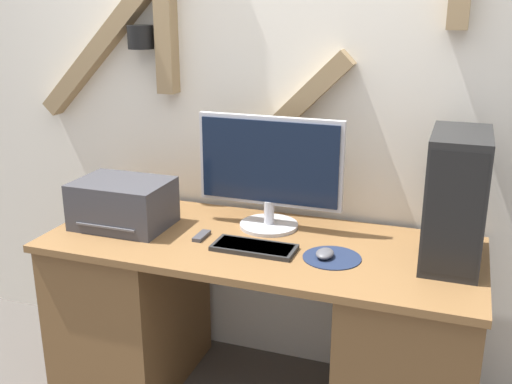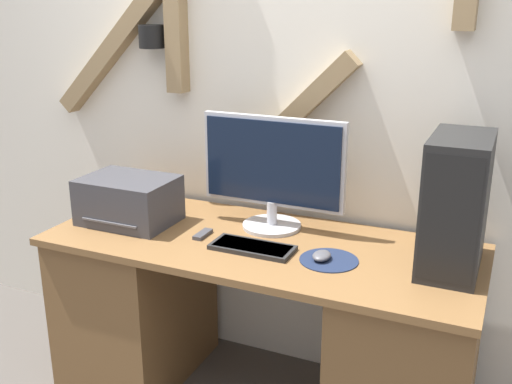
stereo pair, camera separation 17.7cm
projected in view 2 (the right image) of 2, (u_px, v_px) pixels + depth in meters
name	position (u px, v px, depth m)	size (l,w,h in m)	color
wall_back	(296.00, 82.00, 2.60)	(6.40, 0.17, 2.70)	silver
desk	(259.00, 322.00, 2.54)	(1.76, 0.71, 0.77)	brown
monitor	(273.00, 169.00, 2.50)	(0.63, 0.25, 0.48)	#B7B7BC
keyboard	(252.00, 247.00, 2.35)	(0.33, 0.14, 0.02)	black
mousepad	(329.00, 260.00, 2.25)	(0.22, 0.22, 0.00)	#19233D
mouse	(322.00, 256.00, 2.25)	(0.07, 0.09, 0.03)	#4C4C51
computer_tower	(456.00, 204.00, 2.12)	(0.21, 0.38, 0.49)	black
printer	(129.00, 200.00, 2.61)	(0.40, 0.30, 0.20)	#38383D
remote_control	(203.00, 234.00, 2.48)	(0.04, 0.11, 0.02)	#38383D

